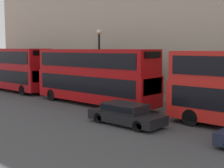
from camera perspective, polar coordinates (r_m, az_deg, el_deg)
The scene contains 4 objects.
bus_second_in_queue at distance 24.80m, azimuth -3.28°, elevation 1.78°, with size 2.59×11.35×4.43m.
bus_third_in_queue at distance 34.93m, azimuth -17.90°, elevation 2.87°, with size 2.59×11.09×4.47m.
car_hatchback at distance 18.44m, azimuth 2.53°, elevation -5.38°, with size 1.82×4.67×1.26m.
street_lamp at distance 27.29m, azimuth -2.37°, elevation 5.09°, with size 0.44×0.44×6.12m.
Camera 1 is at (-15.65, -0.27, 4.45)m, focal length 50.00 mm.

